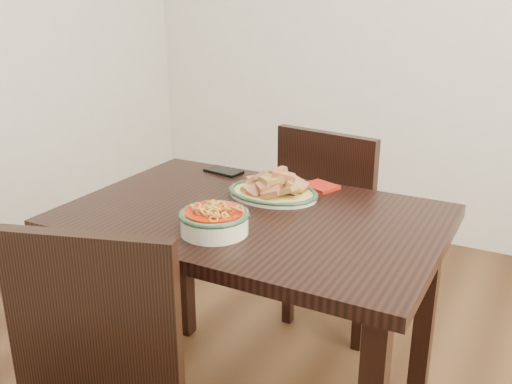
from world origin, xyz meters
The scene contains 7 objects.
wall_back centered at (0.00, 1.75, 1.30)m, with size 3.50×0.10×2.60m, color silver.
dining_table centered at (-0.12, -0.03, 0.64)m, with size 1.13×0.75×0.75m.
chair_far centered at (-0.08, 0.62, 0.50)m, with size 0.48×0.48×0.89m.
fish_plate centered at (-0.13, 0.13, 0.79)m, with size 0.30×0.23×0.11m.
noodle_bowl centered at (-0.14, -0.21, 0.79)m, with size 0.20×0.20×0.08m.
smartphone centered at (-0.41, 0.28, 0.76)m, with size 0.14×0.07×0.01m, color black.
napkin centered at (-0.03, 0.28, 0.76)m, with size 0.11×0.09×0.01m, color #98190B.
Camera 1 is at (0.65, -1.45, 1.39)m, focal length 40.00 mm.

